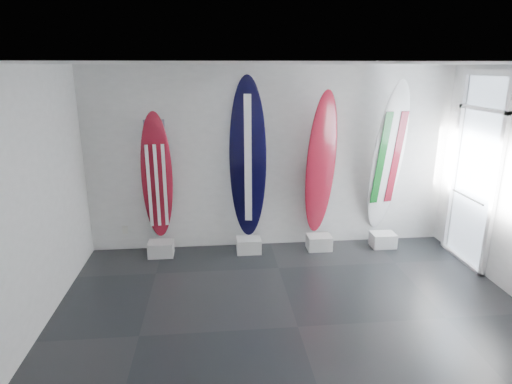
{
  "coord_description": "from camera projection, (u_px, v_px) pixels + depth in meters",
  "views": [
    {
      "loc": [
        -0.93,
        -4.33,
        2.98
      ],
      "look_at": [
        -0.36,
        1.4,
        1.27
      ],
      "focal_mm": 29.9,
      "sensor_mm": 36.0,
      "label": 1
    }
  ],
  "objects": [
    {
      "name": "floor",
      "position": [
        298.0,
        327.0,
        5.06
      ],
      "size": [
        6.0,
        6.0,
        0.0
      ],
      "primitive_type": "plane",
      "color": "black",
      "rests_on": "ground"
    },
    {
      "name": "ceiling",
      "position": [
        306.0,
        64.0,
        4.21
      ],
      "size": [
        6.0,
        6.0,
        0.0
      ],
      "primitive_type": "plane",
      "rotation": [
        3.14,
        0.0,
        0.0
      ],
      "color": "white",
      "rests_on": "wall_back"
    },
    {
      "name": "wall_back",
      "position": [
        271.0,
        159.0,
        7.02
      ],
      "size": [
        6.0,
        0.0,
        6.0
      ],
      "primitive_type": "plane",
      "rotation": [
        1.57,
        0.0,
        0.0
      ],
      "color": "silver",
      "rests_on": "ground"
    },
    {
      "name": "wall_front",
      "position": [
        397.0,
        357.0,
        2.25
      ],
      "size": [
        6.0,
        0.0,
        6.0
      ],
      "primitive_type": "plane",
      "rotation": [
        -1.57,
        0.0,
        0.0
      ],
      "color": "silver",
      "rests_on": "ground"
    },
    {
      "name": "wall_left",
      "position": [
        13.0,
        217.0,
        4.35
      ],
      "size": [
        0.0,
        5.0,
        5.0
      ],
      "primitive_type": "plane",
      "rotation": [
        1.57,
        0.0,
        1.57
      ],
      "color": "silver",
      "rests_on": "ground"
    },
    {
      "name": "display_block_usa",
      "position": [
        161.0,
        249.0,
        6.93
      ],
      "size": [
        0.4,
        0.3,
        0.24
      ],
      "primitive_type": "cube",
      "color": "silver",
      "rests_on": "floor"
    },
    {
      "name": "surfboard_usa",
      "position": [
        157.0,
        178.0,
        6.7
      ],
      "size": [
        0.53,
        0.45,
        2.12
      ],
      "primitive_type": "ellipsoid",
      "rotation": [
        0.15,
        0.0,
        0.13
      ],
      "color": "maroon",
      "rests_on": "display_block_usa"
    },
    {
      "name": "display_block_navy",
      "position": [
        249.0,
        245.0,
        7.07
      ],
      "size": [
        0.4,
        0.3,
        0.24
      ],
      "primitive_type": "cube",
      "color": "silver",
      "rests_on": "floor"
    },
    {
      "name": "surfboard_navy",
      "position": [
        248.0,
        160.0,
        6.76
      ],
      "size": [
        0.62,
        0.28,
        2.62
      ],
      "primitive_type": "ellipsoid",
      "rotation": [
        0.04,
        0.0,
        -0.18
      ],
      "color": "black",
      "rests_on": "display_block_navy"
    },
    {
      "name": "display_block_swiss",
      "position": [
        319.0,
        242.0,
        7.18
      ],
      "size": [
        0.4,
        0.3,
        0.24
      ],
      "primitive_type": "cube",
      "color": "silver",
      "rests_on": "floor"
    },
    {
      "name": "surfboard_swiss",
      "position": [
        321.0,
        165.0,
        6.9
      ],
      "size": [
        0.61,
        0.46,
        2.41
      ],
      "primitive_type": "ellipsoid",
      "rotation": [
        0.1,
        0.0,
        0.3
      ],
      "color": "maroon",
      "rests_on": "display_block_swiss"
    },
    {
      "name": "display_block_italy",
      "position": [
        383.0,
        240.0,
        7.29
      ],
      "size": [
        0.4,
        0.3,
        0.24
      ],
      "primitive_type": "cube",
      "color": "silver",
      "rests_on": "floor"
    },
    {
      "name": "surfboard_italy",
      "position": [
        388.0,
        159.0,
        6.99
      ],
      "size": [
        0.67,
        0.61,
        2.56
      ],
      "primitive_type": "ellipsoid",
      "rotation": [
        0.16,
        0.0,
        0.21
      ],
      "color": "white",
      "rests_on": "display_block_italy"
    },
    {
      "name": "wall_outlet",
      "position": [
        125.0,
        230.0,
        7.1
      ],
      "size": [
        0.09,
        0.02,
        0.13
      ],
      "primitive_type": "cube",
      "color": "silver",
      "rests_on": "wall_back"
    },
    {
      "name": "glass_door",
      "position": [
        475.0,
        173.0,
        6.42
      ],
      "size": [
        0.12,
        1.16,
        2.85
      ],
      "primitive_type": null,
      "color": "white",
      "rests_on": "floor"
    }
  ]
}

